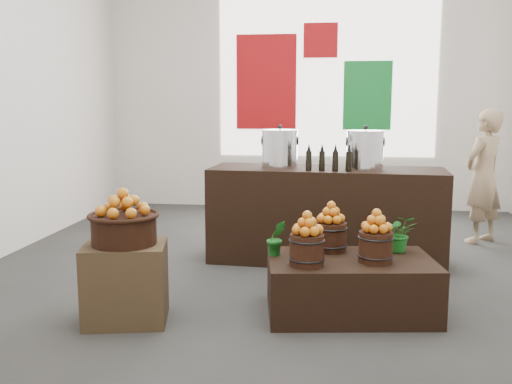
# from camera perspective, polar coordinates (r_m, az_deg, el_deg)

# --- Properties ---
(ground) EXTENTS (7.00, 7.00, 0.00)m
(ground) POSITION_cam_1_polar(r_m,az_deg,el_deg) (5.43, 3.20, -8.18)
(ground) COLOR #343331
(ground) RESTS_ON ground
(back_wall) EXTENTS (6.00, 0.04, 4.00)m
(back_wall) POSITION_cam_1_polar(r_m,az_deg,el_deg) (8.69, 5.07, 11.55)
(back_wall) COLOR silver
(back_wall) RESTS_ON ground
(back_opening) EXTENTS (3.20, 0.02, 2.40)m
(back_opening) POSITION_cam_1_polar(r_m,az_deg,el_deg) (8.67, 7.09, 11.53)
(back_opening) COLOR white
(back_opening) RESTS_ON back_wall
(deco_red_left) EXTENTS (0.90, 0.04, 1.40)m
(deco_red_left) POSITION_cam_1_polar(r_m,az_deg,el_deg) (8.71, 1.03, 10.92)
(deco_red_left) COLOR #A40C10
(deco_red_left) RESTS_ON back_wall
(deco_green_right) EXTENTS (0.70, 0.04, 1.00)m
(deco_green_right) POSITION_cam_1_polar(r_m,az_deg,el_deg) (8.66, 11.08, 9.45)
(deco_green_right) COLOR #12782C
(deco_green_right) RESTS_ON back_wall
(deco_red_upper) EXTENTS (0.50, 0.04, 0.50)m
(deco_red_upper) POSITION_cam_1_polar(r_m,az_deg,el_deg) (8.69, 6.47, 14.84)
(deco_red_upper) COLOR #A40C10
(deco_red_upper) RESTS_ON back_wall
(crate) EXTENTS (0.67, 0.59, 0.58)m
(crate) POSITION_cam_1_polar(r_m,az_deg,el_deg) (4.33, -12.88, -8.83)
(crate) COLOR #503E25
(crate) RESTS_ON ground
(wicker_basket) EXTENTS (0.47, 0.47, 0.21)m
(wicker_basket) POSITION_cam_1_polar(r_m,az_deg,el_deg) (4.23, -13.07, -3.70)
(wicker_basket) COLOR black
(wicker_basket) RESTS_ON crate
(apples_in_basket) EXTENTS (0.36, 0.36, 0.19)m
(apples_in_basket) POSITION_cam_1_polar(r_m,az_deg,el_deg) (4.19, -13.16, -0.98)
(apples_in_basket) COLOR #9B1505
(apples_in_basket) RESTS_ON wicker_basket
(display_table) EXTENTS (1.33, 0.93, 0.43)m
(display_table) POSITION_cam_1_polar(r_m,az_deg,el_deg) (4.46, 9.40, -9.25)
(display_table) COLOR black
(display_table) RESTS_ON ground
(apple_bucket_front_left) EXTENTS (0.25, 0.25, 0.23)m
(apple_bucket_front_left) POSITION_cam_1_polar(r_m,az_deg,el_deg) (4.15, 5.10, -5.78)
(apple_bucket_front_left) COLOR #33180D
(apple_bucket_front_left) RESTS_ON display_table
(apples_in_bucket_front_left) EXTENTS (0.19, 0.19, 0.17)m
(apples_in_bucket_front_left) POSITION_cam_1_polar(r_m,az_deg,el_deg) (4.11, 5.13, -3.11)
(apples_in_bucket_front_left) COLOR #9B1505
(apples_in_bucket_front_left) RESTS_ON apple_bucket_front_left
(apple_bucket_front_right) EXTENTS (0.25, 0.25, 0.23)m
(apple_bucket_front_right) POSITION_cam_1_polar(r_m,az_deg,el_deg) (4.31, 11.87, -5.40)
(apple_bucket_front_right) COLOR #33180D
(apple_bucket_front_right) RESTS_ON display_table
(apples_in_bucket_front_right) EXTENTS (0.19, 0.19, 0.17)m
(apples_in_bucket_front_right) POSITION_cam_1_polar(r_m,az_deg,el_deg) (4.26, 11.95, -2.82)
(apples_in_bucket_front_right) COLOR #9B1505
(apples_in_bucket_front_right) RESTS_ON apple_bucket_front_right
(apple_bucket_rear) EXTENTS (0.25, 0.25, 0.23)m
(apple_bucket_rear) POSITION_cam_1_polar(r_m,az_deg,el_deg) (4.57, 7.48, -4.47)
(apple_bucket_rear) COLOR #33180D
(apple_bucket_rear) RESTS_ON display_table
(apples_in_bucket_rear) EXTENTS (0.19, 0.19, 0.17)m
(apples_in_bucket_rear) POSITION_cam_1_polar(r_m,az_deg,el_deg) (4.52, 7.53, -2.03)
(apples_in_bucket_rear) COLOR #9B1505
(apples_in_bucket_rear) RESTS_ON apple_bucket_rear
(herb_garnish_right) EXTENTS (0.28, 0.25, 0.30)m
(herb_garnish_right) POSITION_cam_1_polar(r_m,az_deg,el_deg) (4.64, 14.09, -4.01)
(herb_garnish_right) COLOR #14631B
(herb_garnish_right) RESTS_ON display_table
(herb_garnish_left) EXTENTS (0.19, 0.17, 0.27)m
(herb_garnish_left) POSITION_cam_1_polar(r_m,az_deg,el_deg) (4.40, 2.04, -4.62)
(herb_garnish_left) COLOR #14631B
(herb_garnish_left) RESTS_ON display_table
(counter) EXTENTS (2.36, 0.88, 0.95)m
(counter) POSITION_cam_1_polar(r_m,az_deg,el_deg) (5.80, 7.00, -2.29)
(counter) COLOR black
(counter) RESTS_ON ground
(stock_pot_left) EXTENTS (0.36, 0.36, 0.36)m
(stock_pot_left) POSITION_cam_1_polar(r_m,az_deg,el_deg) (5.76, 2.39, 4.26)
(stock_pot_left) COLOR silver
(stock_pot_left) RESTS_ON counter
(stock_pot_center) EXTENTS (0.36, 0.36, 0.36)m
(stock_pot_center) POSITION_cam_1_polar(r_m,az_deg,el_deg) (5.70, 10.84, 4.06)
(stock_pot_center) COLOR silver
(stock_pot_center) RESTS_ON counter
(oil_cruets) EXTENTS (0.34, 0.08, 0.26)m
(oil_cruets) POSITION_cam_1_polar(r_m,az_deg,el_deg) (5.48, 6.95, 3.47)
(oil_cruets) COLOR black
(oil_cruets) RESTS_ON counter
(shopper) EXTENTS (0.66, 0.65, 1.53)m
(shopper) POSITION_cam_1_polar(r_m,az_deg,el_deg) (6.97, 21.77, 1.44)
(shopper) COLOR tan
(shopper) RESTS_ON ground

